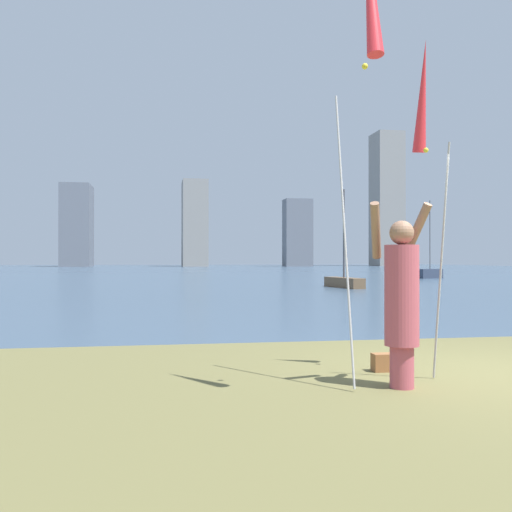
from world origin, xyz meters
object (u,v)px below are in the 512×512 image
object	(u,v)px
kite_flag_right	(423,104)
sailboat_3	(344,281)
sailboat_4	(430,273)
person	(401,296)
bag	(385,362)

from	to	relation	value
kite_flag_right	sailboat_3	bearing A→B (deg)	74.54
sailboat_3	sailboat_4	distance (m)	15.04
person	sailboat_4	xyz separation A→B (m)	(15.94, 31.85, -0.59)
sailboat_3	sailboat_4	xyz separation A→B (m)	(9.89, 11.33, 0.06)
kite_flag_right	bag	xyz separation A→B (m)	(-0.38, 0.24, -3.10)
person	kite_flag_right	world-z (taller)	kite_flag_right
kite_flag_right	sailboat_4	distance (m)	34.90
kite_flag_right	sailboat_3	world-z (taller)	sailboat_3
person	sailboat_4	world-z (taller)	sailboat_4
person	kite_flag_right	xyz separation A→B (m)	(0.56, 0.65, 2.24)
bag	person	bearing A→B (deg)	-101.27
sailboat_3	sailboat_4	world-z (taller)	sailboat_4
person	sailboat_4	distance (m)	35.62
bag	sailboat_4	size ratio (longest dim) A/B	0.06
sailboat_3	sailboat_4	size ratio (longest dim) A/B	0.86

